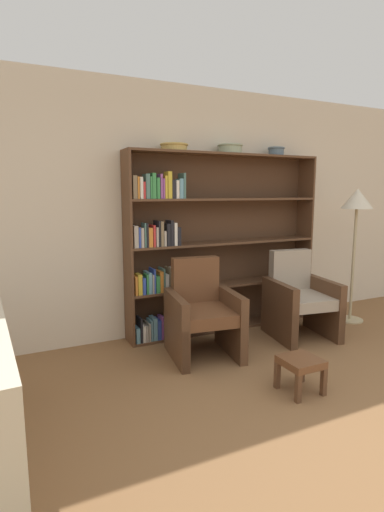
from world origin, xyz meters
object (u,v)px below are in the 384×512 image
(bowl_cream, at_px, (276,151))
(armchair_cushioned, at_px, (299,299))
(bookshelf, at_px, (207,246))
(bowl_sage, at_px, (174,147))
(bowl_stoneware, at_px, (230,148))
(footstool, at_px, (301,365))
(floor_lamp, at_px, (357,208))
(armchair_leather, at_px, (202,314))

(bowl_cream, height_order, armchair_cushioned, bowl_cream)
(bookshelf, distance_m, bowl_sage, 1.15)
(bowl_sage, distance_m, bowl_stoneware, 0.68)
(bookshelf, relative_size, footstool, 7.92)
(bowl_sage, bearing_deg, floor_lamp, -11.83)
(floor_lamp, bearing_deg, armchair_cushioned, -172.17)
(bookshelf, relative_size, bowl_cream, 11.57)
(bookshelf, xyz_separation_m, bowl_sage, (-0.41, -0.02, 1.08))
(bowl_stoneware, distance_m, armchair_cushioned, 1.86)
(bowl_sage, relative_size, bowl_stoneware, 1.04)
(bookshelf, relative_size, armchair_leather, 2.49)
(bowl_stoneware, xyz_separation_m, armchair_cushioned, (0.57, -0.59, -1.67))
(bowl_sage, distance_m, armchair_leather, 1.75)
(bowl_stoneware, distance_m, floor_lamp, 1.72)
(bookshelf, height_order, bowl_stoneware, bowl_stoneware)
(bowl_stoneware, bearing_deg, bookshelf, 175.45)
(bookshelf, distance_m, armchair_leather, 0.92)
(bowl_stoneware, distance_m, bowl_cream, 0.64)
(bookshelf, height_order, footstool, bookshelf)
(bowl_sage, bearing_deg, bookshelf, 3.05)
(armchair_cushioned, relative_size, footstool, 3.18)
(footstool, bearing_deg, bowl_cream, 60.26)
(bowl_cream, bearing_deg, bowl_sage, -180.00)
(bowl_cream, bearing_deg, armchair_cushioned, -96.41)
(bowl_sage, xyz_separation_m, floor_lamp, (2.19, -0.46, -0.66))
(armchair_leather, height_order, footstool, armchair_leather)
(bowl_cream, bearing_deg, bowl_stoneware, -180.00)
(bowl_sage, height_order, armchair_cushioned, bowl_sage)
(armchair_cushioned, bearing_deg, armchair_leather, 9.05)
(bowl_cream, bearing_deg, armchair_leather, -155.38)
(armchair_cushioned, bearing_deg, bowl_cream, -87.35)
(armchair_leather, distance_m, footstool, 1.10)
(armchair_leather, relative_size, floor_lamp, 0.57)
(bowl_sage, height_order, footstool, bowl_sage)
(armchair_cushioned, relative_size, floor_lamp, 0.57)
(bowl_sage, xyz_separation_m, armchair_cushioned, (1.25, -0.59, -1.65))
(bowl_stoneware, relative_size, armchair_cushioned, 0.30)
(bowl_stoneware, xyz_separation_m, armchair_leather, (-0.65, -0.59, -1.67))
(bowl_stoneware, relative_size, footstool, 0.97)
(footstool, bearing_deg, bowl_stoneware, 79.98)
(bowl_cream, distance_m, armchair_leather, 2.18)
(bowl_sage, relative_size, footstool, 1.00)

